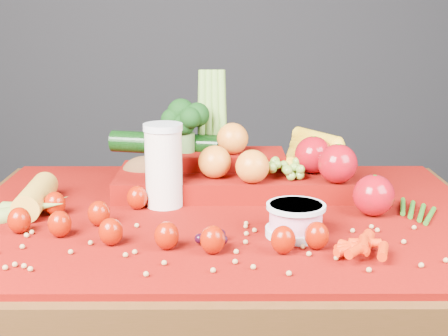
{
  "coord_description": "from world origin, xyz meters",
  "views": [
    {
      "loc": [
        -0.0,
        -1.21,
        1.17
      ],
      "look_at": [
        0.0,
        0.02,
        0.85
      ],
      "focal_mm": 50.0,
      "sensor_mm": 36.0,
      "label": 1
    }
  ],
  "objects_px": {
    "produce_mound": "(245,165)",
    "milk_glass": "(164,162)",
    "table": "(224,260)",
    "yogurt_bowl": "(296,219)"
  },
  "relations": [
    {
      "from": "produce_mound",
      "to": "milk_glass",
      "type": "bearing_deg",
      "value": -147.77
    },
    {
      "from": "table",
      "to": "yogurt_bowl",
      "type": "distance_m",
      "value": 0.23
    },
    {
      "from": "milk_glass",
      "to": "produce_mound",
      "type": "relative_size",
      "value": 0.28
    },
    {
      "from": "milk_glass",
      "to": "produce_mound",
      "type": "height_order",
      "value": "produce_mound"
    },
    {
      "from": "table",
      "to": "milk_glass",
      "type": "height_order",
      "value": "milk_glass"
    },
    {
      "from": "milk_glass",
      "to": "table",
      "type": "bearing_deg",
      "value": -18.98
    },
    {
      "from": "milk_glass",
      "to": "yogurt_bowl",
      "type": "distance_m",
      "value": 0.32
    },
    {
      "from": "table",
      "to": "yogurt_bowl",
      "type": "relative_size",
      "value": 9.94
    },
    {
      "from": "yogurt_bowl",
      "to": "produce_mound",
      "type": "bearing_deg",
      "value": 106.05
    },
    {
      "from": "table",
      "to": "milk_glass",
      "type": "distance_m",
      "value": 0.24
    }
  ]
}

